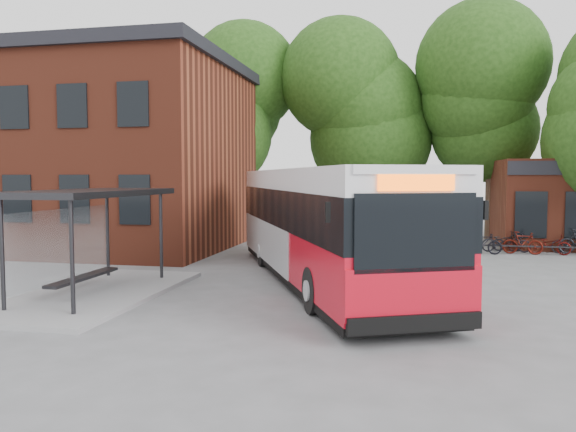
% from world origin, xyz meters
% --- Properties ---
extents(ground, '(100.00, 100.00, 0.00)m').
position_xyz_m(ground, '(0.00, 0.00, 0.00)').
color(ground, '#5E5F61').
extents(station_building, '(18.40, 10.40, 8.50)m').
position_xyz_m(station_building, '(-13.00, 9.00, 4.25)').
color(station_building, maroon).
rests_on(station_building, ground).
extents(bus_shelter, '(3.60, 7.00, 2.90)m').
position_xyz_m(bus_shelter, '(-4.50, -1.00, 1.45)').
color(bus_shelter, '#252528').
rests_on(bus_shelter, ground).
extents(bike_rail, '(5.20, 0.10, 0.38)m').
position_xyz_m(bike_rail, '(9.28, 10.00, 0.19)').
color(bike_rail, '#252528').
rests_on(bike_rail, ground).
extents(tree_0, '(7.92, 7.92, 11.00)m').
position_xyz_m(tree_0, '(-6.00, 16.00, 5.50)').
color(tree_0, '#1D3F10').
rests_on(tree_0, ground).
extents(tree_1, '(7.92, 7.92, 10.40)m').
position_xyz_m(tree_1, '(1.00, 17.00, 5.20)').
color(tree_1, '#1D3F10').
rests_on(tree_1, ground).
extents(tree_2, '(7.92, 7.92, 11.00)m').
position_xyz_m(tree_2, '(8.00, 16.00, 5.50)').
color(tree_2, '#1D3F10').
rests_on(tree_2, ground).
extents(city_bus, '(8.11, 13.57, 3.44)m').
position_xyz_m(city_bus, '(1.23, 2.31, 1.72)').
color(city_bus, red).
rests_on(city_bus, ground).
extents(bicycle_0, '(1.79, 0.90, 0.90)m').
position_xyz_m(bicycle_0, '(7.80, 10.73, 0.45)').
color(bicycle_0, black).
rests_on(bicycle_0, ground).
extents(bicycle_1, '(1.52, 0.49, 0.90)m').
position_xyz_m(bicycle_1, '(6.92, 9.72, 0.45)').
color(bicycle_1, black).
rests_on(bicycle_1, ground).
extents(bicycle_2, '(1.68, 1.03, 0.83)m').
position_xyz_m(bicycle_2, '(8.21, 10.83, 0.42)').
color(bicycle_2, black).
rests_on(bicycle_2, ground).
extents(bicycle_3, '(1.63, 0.68, 0.95)m').
position_xyz_m(bicycle_3, '(8.52, 10.05, 0.47)').
color(bicycle_3, '#48100A').
rests_on(bicycle_3, ground).
extents(bicycle_4, '(1.73, 0.95, 0.86)m').
position_xyz_m(bicycle_4, '(9.60, 10.22, 0.43)').
color(bicycle_4, '#440908').
rests_on(bicycle_4, ground).
extents(bicycle_6, '(1.72, 0.69, 0.89)m').
position_xyz_m(bicycle_6, '(10.63, 10.69, 0.44)').
color(bicycle_6, black).
rests_on(bicycle_6, ground).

